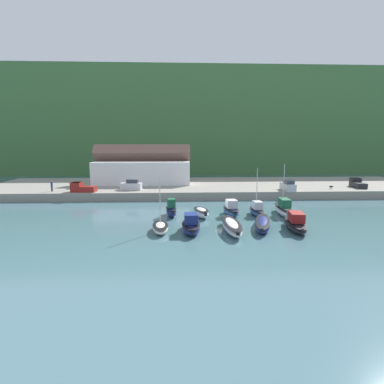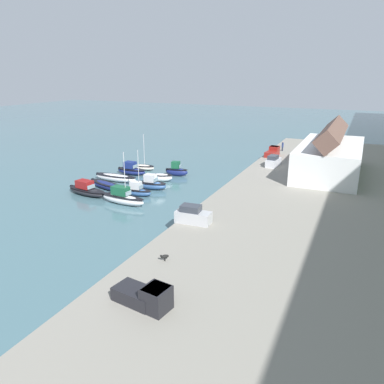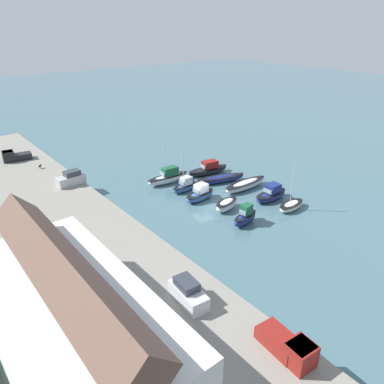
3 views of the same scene
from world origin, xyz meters
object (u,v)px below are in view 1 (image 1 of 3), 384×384
Objects in this scene: moored_boat_1 at (201,212)px; dog_on_quay at (331,187)px; pickup_truck_1 at (357,183)px; moored_boat_2 at (231,210)px; moored_boat_6 at (191,225)px; moored_boat_7 at (232,226)px; moored_boat_0 at (171,210)px; person_on_quay at (52,186)px; moored_boat_4 at (284,209)px; moored_boat_9 at (295,223)px; parked_car_0 at (132,185)px; moored_boat_8 at (263,223)px; moored_boat_3 at (257,210)px; moored_boat_5 at (160,227)px; pickup_truck_0 at (82,188)px; parked_car_1 at (288,186)px.

dog_on_quay is at bearing 16.21° from moored_boat_1.
moored_boat_2 is at bearing -141.48° from pickup_truck_1.
moored_boat_6 reaches higher than moored_boat_7.
moored_boat_0 is 2.11× the size of person_on_quay.
dog_on_quay is (15.50, 15.57, 1.08)m from moored_boat_4.
parked_car_0 is at bearing 144.15° from moored_boat_9.
moored_boat_8 is at bearing -132.19° from parked_car_0.
dog_on_quay is at bearing 42.84° from moored_boat_7.
moored_boat_4 is 44.09m from person_on_quay.
moored_boat_2 is (4.72, 0.95, 0.17)m from moored_boat_1.
moored_boat_4 reaches higher than parked_car_0.
moored_boat_0 reaches higher than dog_on_quay.
dog_on_quay is (19.75, 15.76, 1.23)m from moored_boat_3.
moored_boat_9 is at bearing 2.73° from moored_boat_7.
moored_boat_5 is at bearing -139.31° from pickup_truck_1.
moored_boat_2 is 13.24m from moored_boat_5.
moored_boat_6 is 1.23× the size of pickup_truck_0.
moored_boat_4 reaches higher than moored_boat_2.
pickup_truck_1 is at bearing 14.01° from moored_boat_1.
moored_boat_6 is 7.63× the size of dog_on_quay.
parked_car_0 reaches higher than pickup_truck_0.
moored_boat_7 is at bearing -128.60° from moored_boat_3.
dog_on_quay is (34.17, 23.62, 1.48)m from moored_boat_5.
moored_boat_8 is at bearing 3.97° from dog_on_quay.
moored_boat_5 reaches higher than moored_boat_9.
moored_boat_6 is 1.21× the size of pickup_truck_1.
moored_boat_1 is at bearing -13.27° from dog_on_quay.
moored_boat_5 is at bearing 178.61° from moored_boat_7.
moored_boat_2 is 0.68× the size of moored_boat_4.
moored_boat_7 is at bearing -168.57° from moored_boat_9.
pickup_truck_1 is (23.48, 25.44, 1.59)m from moored_boat_9.
moored_boat_5 reaches higher than parked_car_1.
moored_boat_0 is at bearing 107.95° from moored_boat_6.
moored_boat_8 is at bearing -103.04° from moored_boat_3.
moored_boat_4 is 22.00m from dog_on_quay.
moored_boat_0 is 5.72× the size of dog_on_quay.
moored_boat_5 is (-14.42, -7.86, -0.26)m from moored_boat_3.
parked_car_1 reaches higher than dog_on_quay.
moored_boat_3 is 1.49× the size of pickup_truck_1.
moored_boat_4 reaches higher than moored_boat_1.
moored_boat_3 reaches higher than moored_boat_2.
moored_boat_4 reaches higher than moored_boat_6.
dog_on_quay is at bearing 0.71° from person_on_quay.
moored_boat_5 is at bearing -157.35° from parked_car_0.
pickup_truck_0 is 0.98× the size of pickup_truck_1.
moored_boat_2 is 10.63m from moored_boat_6.
person_on_quay is at bearing 165.58° from moored_boat_8.
moored_boat_5 reaches higher than moored_boat_8.
parked_car_0 is at bearing 114.55° from moored_boat_6.
parked_car_1 reaches higher than moored_boat_7.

